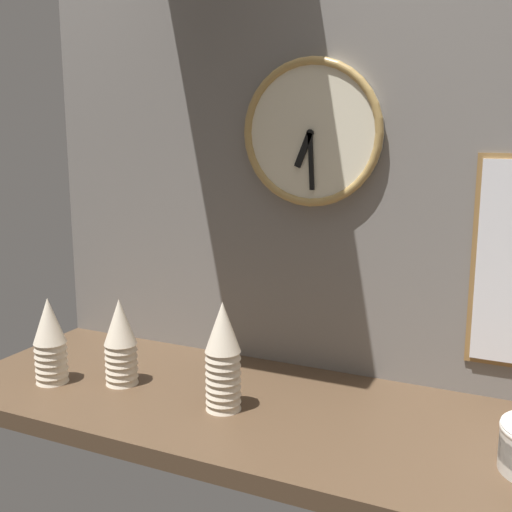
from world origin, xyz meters
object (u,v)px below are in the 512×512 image
at_px(cup_stack_far_left, 50,340).
at_px(cup_stack_left, 121,342).
at_px(wall_clock, 311,133).
at_px(cup_stack_center, 223,356).

bearing_deg(cup_stack_far_left, cup_stack_left, 22.22).
bearing_deg(wall_clock, cup_stack_left, -143.24).
relative_size(cup_stack_center, cup_stack_left, 1.16).
relative_size(cup_stack_left, wall_clock, 0.60).
distance_m(cup_stack_far_left, wall_clock, 0.80).
bearing_deg(cup_stack_left, cup_stack_center, -4.33).
bearing_deg(cup_stack_left, cup_stack_far_left, -157.78).
height_order(cup_stack_left, cup_stack_far_left, same).
distance_m(cup_stack_left, cup_stack_far_left, 0.17).
bearing_deg(wall_clock, cup_stack_far_left, -147.15).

